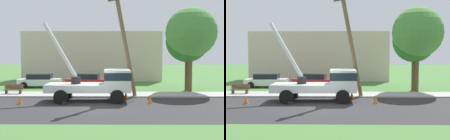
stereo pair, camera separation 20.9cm
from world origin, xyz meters
TOP-DOWN VIEW (x-y plane):
  - ground_plane at (0.00, 12.00)m, footprint 120.00×120.00m
  - road_asphalt at (0.00, 0.00)m, footprint 80.00×8.27m
  - sidewalk_strip at (0.00, 5.49)m, footprint 80.00×2.72m
  - utility_truck at (0.16, 2.57)m, footprint 6.82×3.21m
  - leaning_utility_pole at (2.06, 3.70)m, footprint 2.42×2.30m
  - traffic_cone_ahead at (3.79, 1.60)m, footprint 0.36×0.36m
  - traffic_cone_behind at (-5.39, 1.30)m, footprint 0.36×0.36m
  - traffic_cone_curbside at (2.15, 3.67)m, footprint 0.36×0.36m
  - parked_sedan_white at (-6.69, 10.98)m, footprint 4.50×2.18m
  - parked_sedan_red at (-1.66, 11.17)m, footprint 4.53×2.25m
  - park_bench at (-7.47, 5.56)m, footprint 1.60×0.45m
  - roadside_tree_near at (8.38, 7.88)m, footprint 4.71×4.71m
  - roadside_tree_far at (8.23, 8.50)m, footprint 4.07×4.07m
  - lowrise_building_backdrop at (-1.68, 19.62)m, footprint 18.00×6.00m

SIDE VIEW (x-z plane):
  - ground_plane at x=0.00m, z-range 0.00..0.00m
  - road_asphalt at x=0.00m, z-range 0.00..0.01m
  - sidewalk_strip at x=0.00m, z-range 0.00..0.10m
  - traffic_cone_ahead at x=3.79m, z-range 0.00..0.56m
  - traffic_cone_behind at x=-5.39m, z-range 0.00..0.56m
  - traffic_cone_curbside at x=2.15m, z-range 0.00..0.56m
  - park_bench at x=-7.47m, z-range 0.01..0.91m
  - parked_sedan_white at x=-6.69m, z-range 0.00..1.42m
  - parked_sedan_red at x=-1.66m, z-range 0.00..1.42m
  - utility_truck at x=0.16m, z-range -1.58..4.40m
  - lowrise_building_backdrop at x=-1.68m, z-range 0.00..6.40m
  - leaning_utility_pole at x=2.06m, z-range 0.12..8.89m
  - roadside_tree_far at x=8.23m, z-range 1.34..8.14m
  - roadside_tree_near at x=8.38m, z-range 1.56..9.44m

